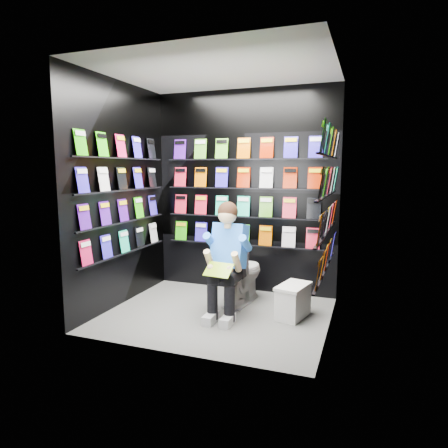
% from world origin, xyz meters
% --- Properties ---
extents(floor, '(2.40, 2.40, 0.00)m').
position_xyz_m(floor, '(0.00, 0.00, 0.00)').
color(floor, slate).
rests_on(floor, ground).
extents(ceiling, '(2.40, 2.40, 0.00)m').
position_xyz_m(ceiling, '(0.00, 0.00, 2.60)').
color(ceiling, white).
rests_on(ceiling, floor).
extents(wall_back, '(2.40, 0.04, 2.60)m').
position_xyz_m(wall_back, '(0.00, 1.00, 1.30)').
color(wall_back, black).
rests_on(wall_back, floor).
extents(wall_front, '(2.40, 0.04, 2.60)m').
position_xyz_m(wall_front, '(0.00, -1.00, 1.30)').
color(wall_front, black).
rests_on(wall_front, floor).
extents(wall_left, '(0.04, 2.00, 2.60)m').
position_xyz_m(wall_left, '(-1.20, 0.00, 1.30)').
color(wall_left, black).
rests_on(wall_left, floor).
extents(wall_right, '(0.04, 2.00, 2.60)m').
position_xyz_m(wall_right, '(1.20, 0.00, 1.30)').
color(wall_right, black).
rests_on(wall_right, floor).
extents(comics_back, '(2.10, 0.06, 1.37)m').
position_xyz_m(comics_back, '(0.00, 0.97, 1.31)').
color(comics_back, red).
rests_on(comics_back, wall_back).
extents(comics_left, '(0.06, 1.70, 1.37)m').
position_xyz_m(comics_left, '(-1.17, 0.00, 1.31)').
color(comics_left, red).
rests_on(comics_left, wall_left).
extents(comics_right, '(0.06, 1.70, 1.37)m').
position_xyz_m(comics_right, '(1.17, 0.00, 1.31)').
color(comics_right, red).
rests_on(comics_right, wall_right).
extents(toilet, '(0.50, 0.79, 0.73)m').
position_xyz_m(toilet, '(0.12, 0.48, 0.37)').
color(toilet, white).
rests_on(toilet, floor).
extents(longbox, '(0.33, 0.48, 0.33)m').
position_xyz_m(longbox, '(0.81, 0.22, 0.17)').
color(longbox, white).
rests_on(longbox, floor).
extents(longbox_lid, '(0.36, 0.51, 0.03)m').
position_xyz_m(longbox_lid, '(0.81, 0.22, 0.35)').
color(longbox_lid, white).
rests_on(longbox_lid, longbox).
extents(reader, '(0.57, 0.77, 1.33)m').
position_xyz_m(reader, '(0.12, 0.10, 0.75)').
color(reader, blue).
rests_on(reader, toilet).
extents(held_comic, '(0.30, 0.20, 0.12)m').
position_xyz_m(held_comic, '(0.12, -0.25, 0.58)').
color(held_comic, green).
rests_on(held_comic, reader).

